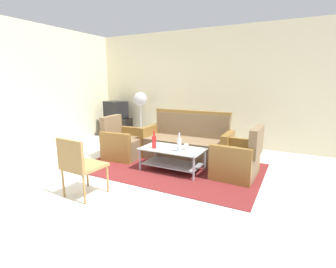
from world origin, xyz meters
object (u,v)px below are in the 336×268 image
armchair_right (238,160)px  cup (186,147)px  couch (187,144)px  bottle_red (154,141)px  bottle_clear (179,144)px  pedestal_fan (140,102)px  wicker_chair (79,163)px  armchair_left (123,144)px  coffee_table (172,156)px  television (116,110)px  tv_stand (117,127)px

armchair_right → cup: size_ratio=8.50×
couch → bottle_red: bearing=72.9°
bottle_clear → pedestal_fan: 2.86m
wicker_chair → armchair_left: bearing=112.6°
armchair_left → armchair_right: (2.34, 0.01, 0.00)m
coffee_table → bottle_red: size_ratio=3.52×
bottle_clear → pedestal_fan: (-2.05, 1.93, 0.48)m
cup → wicker_chair: 1.78m
cup → television: size_ratio=0.14×
coffee_table → cup: (0.25, 0.04, 0.19)m
cup → television: 3.42m
armchair_left → wicker_chair: bearing=14.8°
bottle_red → armchair_left: bearing=159.8°
armchair_right → bottle_clear: 1.00m
television → pedestal_fan: pedestal_fan is taller
armchair_left → tv_stand: bearing=-141.8°
couch → armchair_right: bearing=154.6°
couch → wicker_chair: 2.33m
tv_stand → television: bearing=74.9°
coffee_table → bottle_clear: 0.33m
armchair_right → armchair_left: bearing=92.3°
tv_stand → pedestal_fan: size_ratio=0.63×
tv_stand → bottle_red: bearing=-38.5°
coffee_table → wicker_chair: size_ratio=1.31×
bottle_clear → cup: (0.07, 0.14, -0.07)m
bottle_red → cup: size_ratio=3.13×
bottle_red → tv_stand: (-2.38, 1.89, -0.27)m
bottle_red → tv_stand: bottle_red is taller
wicker_chair → armchair_right: bearing=48.4°
armchair_left → pedestal_fan: size_ratio=0.67×
cup → pedestal_fan: 2.83m
tv_stand → television: (0.00, 0.00, 0.50)m
coffee_table → couch: bearing=93.8°
bottle_clear → television: 3.43m
television → couch: bearing=173.8°
armchair_left → coffee_table: 1.28m
wicker_chair → bottle_red: bearing=78.8°
tv_stand → coffee_table: bearing=-33.5°
armchair_right → tv_stand: armchair_right is taller
couch → armchair_left: 1.31m
bottle_clear → tv_stand: (-2.86, 1.88, -0.27)m
cup → television: television is taller
couch → pedestal_fan: bearing=-31.7°
tv_stand → armchair_right: bearing=-22.1°
bottle_red → pedestal_fan: (-1.58, 1.94, 0.48)m
armchair_left → coffee_table: size_ratio=0.77×
bottle_red → cup: 0.57m
cup → coffee_table: bearing=-171.6°
television → wicker_chair: television is taller
armchair_left → cup: bearing=78.1°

